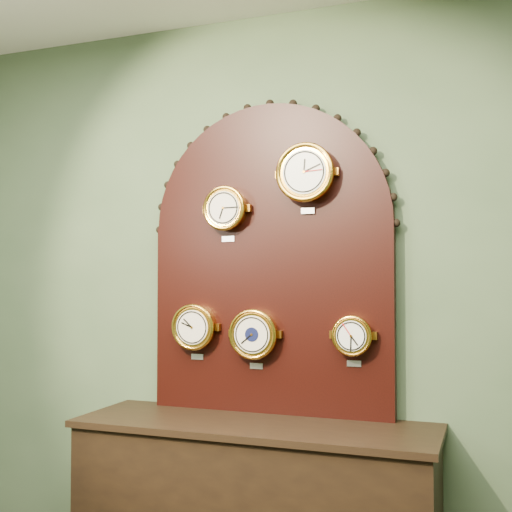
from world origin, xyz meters
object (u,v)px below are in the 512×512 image
at_px(barometer, 254,334).
at_px(display_board, 270,248).
at_px(roman_clock, 226,209).
at_px(arabic_clock, 306,173).
at_px(tide_clock, 353,336).
at_px(hygrometer, 195,327).

bearing_deg(barometer, display_board, 48.96).
distance_m(roman_clock, arabic_clock, 0.43).
height_order(roman_clock, tide_clock, roman_clock).
bearing_deg(tide_clock, roman_clock, -179.91).
relative_size(hygrometer, tide_clock, 1.18).
xyz_separation_m(display_board, barometer, (-0.06, -0.07, -0.41)).
distance_m(arabic_clock, tide_clock, 0.78).
height_order(roman_clock, barometer, roman_clock).
bearing_deg(barometer, arabic_clock, -0.18).
relative_size(roman_clock, barometer, 0.93).
distance_m(roman_clock, tide_clock, 0.87).
height_order(roman_clock, arabic_clock, arabic_clock).
height_order(arabic_clock, tide_clock, arabic_clock).
bearing_deg(barometer, roman_clock, 179.75).
bearing_deg(roman_clock, barometer, -0.25).
xyz_separation_m(roman_clock, arabic_clock, (0.41, -0.00, 0.15)).
distance_m(hygrometer, tide_clock, 0.79).
bearing_deg(hygrometer, tide_clock, 0.08).
xyz_separation_m(display_board, tide_clock, (0.42, -0.07, -0.41)).
bearing_deg(display_board, arabic_clock, -18.72).
relative_size(roman_clock, hygrometer, 0.97).
bearing_deg(hygrometer, roman_clock, 0.08).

